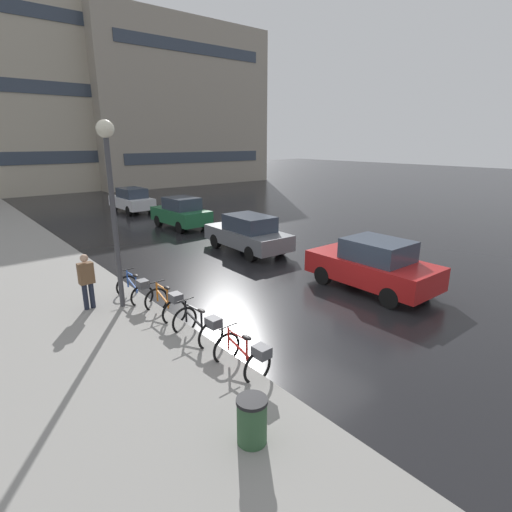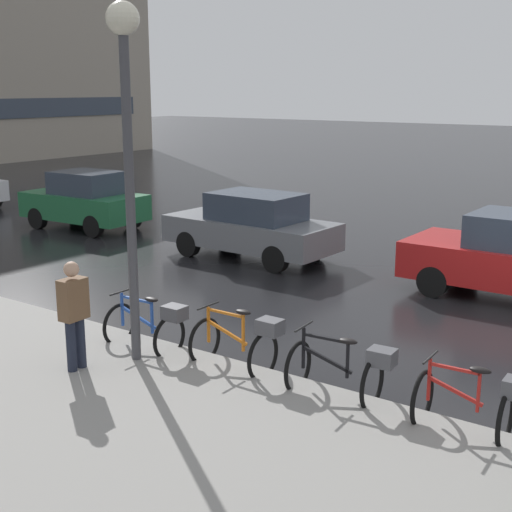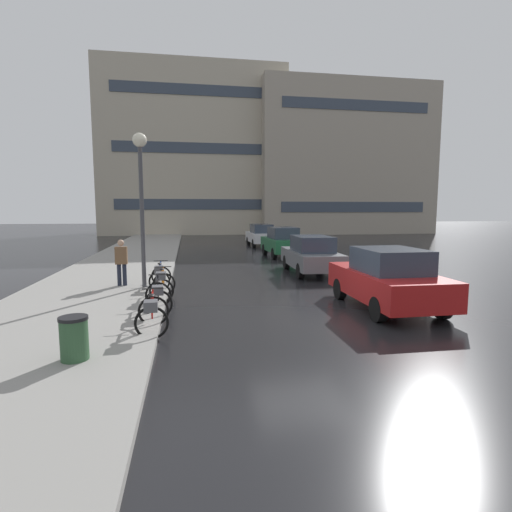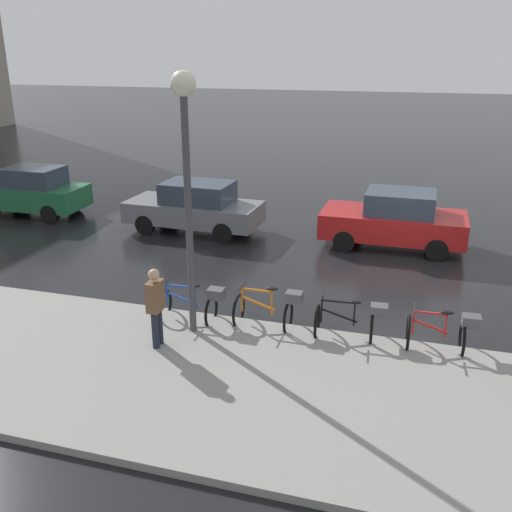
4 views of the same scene
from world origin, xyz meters
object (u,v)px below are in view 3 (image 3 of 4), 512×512
(bicycle_nearest, at_px, (152,313))
(car_grey, at_px, (311,255))
(streetlamp, at_px, (141,179))
(pedestrian, at_px, (121,261))
(bicycle_second, at_px, (158,296))
(trash_bin, at_px, (74,342))
(car_green, at_px, (282,242))
(car_red, at_px, (388,279))
(bicycle_farthest, at_px, (160,276))
(car_white, at_px, (261,235))
(bicycle_third, at_px, (162,284))

(bicycle_nearest, distance_m, car_grey, 9.77)
(bicycle_nearest, bearing_deg, streetlamp, 97.91)
(pedestrian, distance_m, streetlamp, 2.93)
(bicycle_second, distance_m, trash_bin, 3.65)
(car_green, height_order, trash_bin, car_green)
(bicycle_nearest, xyz_separation_m, car_grey, (6.10, 7.63, 0.33))
(car_red, distance_m, car_grey, 6.30)
(bicycle_farthest, height_order, car_white, car_white)
(bicycle_farthest, height_order, pedestrian, pedestrian)
(pedestrian, xyz_separation_m, streetlamp, (0.79, -0.42, 2.79))
(trash_bin, bearing_deg, bicycle_second, 70.75)
(bicycle_nearest, height_order, car_grey, car_grey)
(streetlamp, bearing_deg, bicycle_farthest, 19.82)
(car_white, bearing_deg, bicycle_farthest, -112.53)
(bicycle_farthest, relative_size, streetlamp, 0.27)
(bicycle_second, relative_size, bicycle_farthest, 1.03)
(car_grey, bearing_deg, car_red, -87.78)
(bicycle_nearest, relative_size, streetlamp, 0.26)
(trash_bin, bearing_deg, car_green, 64.28)
(bicycle_third, height_order, car_red, car_red)
(car_white, height_order, trash_bin, car_white)
(streetlamp, relative_size, trash_bin, 5.72)
(bicycle_third, distance_m, pedestrian, 2.44)
(car_grey, height_order, pedestrian, pedestrian)
(bicycle_nearest, height_order, trash_bin, bicycle_nearest)
(bicycle_nearest, relative_size, bicycle_second, 0.93)
(car_green, relative_size, trash_bin, 4.15)
(bicycle_nearest, xyz_separation_m, bicycle_third, (0.01, 3.47, 0.02))
(bicycle_farthest, bearing_deg, bicycle_third, -83.72)
(bicycle_second, distance_m, car_red, 6.37)
(pedestrian, bearing_deg, car_red, -27.15)
(bicycle_nearest, relative_size, car_white, 0.35)
(car_green, xyz_separation_m, pedestrian, (-7.79, -8.57, 0.13))
(bicycle_second, xyz_separation_m, bicycle_third, (0.01, 1.71, 0.02))
(car_red, bearing_deg, car_white, 90.31)
(bicycle_nearest, height_order, streetlamp, streetlamp)
(bicycle_nearest, height_order, pedestrian, pedestrian)
(bicycle_farthest, bearing_deg, bicycle_second, -87.04)
(bicycle_second, relative_size, car_grey, 0.33)
(bicycle_second, distance_m, car_green, 13.69)
(trash_bin, bearing_deg, pedestrian, 92.26)
(bicycle_nearest, bearing_deg, trash_bin, -125.37)
(bicycle_second, bearing_deg, car_green, 62.56)
(bicycle_third, distance_m, car_grey, 7.38)
(car_red, height_order, car_green, car_green)
(car_white, relative_size, pedestrian, 2.23)
(car_red, bearing_deg, car_grey, 92.22)
(car_white, distance_m, streetlamp, 17.36)
(car_red, bearing_deg, car_green, 90.16)
(bicycle_second, height_order, bicycle_third, bicycle_third)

